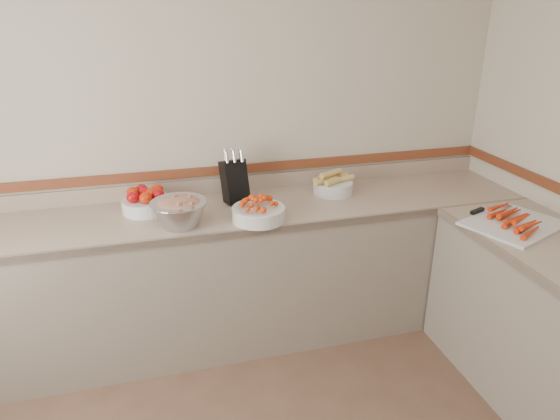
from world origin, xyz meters
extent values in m
plane|color=#BDB19C|center=(0.00, 2.00, 1.30)|extent=(4.00, 0.00, 4.00)
cube|color=gray|center=(0.00, 1.68, 0.88)|extent=(4.00, 0.65, 0.04)
cube|color=gray|center=(0.00, 1.68, 0.43)|extent=(4.00, 0.63, 0.86)
cube|color=#7B6752|center=(0.00, 1.36, 0.88)|extent=(4.00, 0.02, 0.04)
cube|color=gray|center=(0.00, 1.99, 0.95)|extent=(4.00, 0.02, 0.10)
cube|color=brown|center=(0.00, 1.99, 1.05)|extent=(4.00, 0.02, 0.06)
cube|color=black|center=(0.18, 1.80, 1.03)|extent=(0.18, 0.20, 0.28)
cylinder|color=silver|center=(0.13, 1.77, 1.20)|extent=(0.03, 0.04, 0.07)
cylinder|color=silver|center=(0.18, 1.77, 1.20)|extent=(0.03, 0.04, 0.07)
cylinder|color=silver|center=(0.22, 1.77, 1.20)|extent=(0.03, 0.04, 0.07)
cylinder|color=silver|center=(0.13, 1.80, 1.20)|extent=(0.03, 0.04, 0.07)
cylinder|color=silver|center=(0.18, 1.80, 1.20)|extent=(0.03, 0.04, 0.07)
cylinder|color=silver|center=(0.22, 1.80, 1.20)|extent=(0.03, 0.04, 0.07)
cylinder|color=silver|center=(0.13, 1.83, 1.20)|extent=(0.03, 0.04, 0.07)
cylinder|color=silver|center=(0.18, 1.83, 1.20)|extent=(0.03, 0.04, 0.07)
cylinder|color=silver|center=(0.22, 1.83, 1.20)|extent=(0.03, 0.04, 0.07)
cylinder|color=silver|center=(-0.36, 1.78, 0.94)|extent=(0.29, 0.29, 0.08)
torus|color=silver|center=(-0.36, 1.78, 0.97)|extent=(0.29, 0.29, 0.01)
cylinder|color=white|center=(-0.36, 1.78, 0.97)|extent=(0.25, 0.25, 0.01)
ellipsoid|color=#B1070C|center=(-0.44, 1.74, 1.01)|extent=(0.08, 0.08, 0.07)
ellipsoid|color=red|center=(-0.36, 1.71, 1.01)|extent=(0.08, 0.08, 0.07)
ellipsoid|color=#B1070C|center=(-0.29, 1.75, 1.01)|extent=(0.08, 0.08, 0.07)
ellipsoid|color=red|center=(-0.44, 1.83, 1.01)|extent=(0.08, 0.08, 0.07)
ellipsoid|color=#B1070C|center=(-0.36, 1.80, 1.01)|extent=(0.08, 0.08, 0.07)
ellipsoid|color=red|center=(-0.29, 1.84, 1.01)|extent=(0.08, 0.08, 0.07)
ellipsoid|color=#B1070C|center=(-0.38, 1.86, 1.01)|extent=(0.08, 0.08, 0.07)
ellipsoid|color=red|center=(-0.33, 1.78, 1.01)|extent=(0.08, 0.08, 0.07)
cylinder|color=silver|center=(0.25, 1.47, 0.94)|extent=(0.30, 0.30, 0.08)
torus|color=silver|center=(0.25, 1.47, 0.97)|extent=(0.31, 0.31, 0.01)
cylinder|color=white|center=(0.25, 1.47, 0.97)|extent=(0.27, 0.27, 0.01)
sphere|color=red|center=(0.23, 1.39, 1.01)|extent=(0.03, 0.03, 0.03)
sphere|color=red|center=(0.23, 1.51, 1.02)|extent=(0.03, 0.03, 0.03)
sphere|color=red|center=(0.28, 1.39, 1.01)|extent=(0.03, 0.03, 0.03)
sphere|color=red|center=(0.26, 1.47, 1.04)|extent=(0.03, 0.03, 0.03)
sphere|color=red|center=(0.26, 1.44, 1.03)|extent=(0.03, 0.03, 0.03)
sphere|color=red|center=(0.26, 1.51, 1.03)|extent=(0.03, 0.03, 0.03)
sphere|color=red|center=(0.27, 1.49, 1.03)|extent=(0.03, 0.03, 0.03)
sphere|color=red|center=(0.21, 1.37, 1.00)|extent=(0.03, 0.03, 0.03)
sphere|color=red|center=(0.34, 1.54, 1.00)|extent=(0.03, 0.03, 0.03)
sphere|color=red|center=(0.18, 1.39, 1.00)|extent=(0.03, 0.03, 0.03)
sphere|color=red|center=(0.23, 1.47, 1.04)|extent=(0.03, 0.03, 0.03)
sphere|color=red|center=(0.25, 1.44, 1.03)|extent=(0.03, 0.03, 0.03)
sphere|color=red|center=(0.22, 1.50, 1.03)|extent=(0.03, 0.03, 0.03)
sphere|color=red|center=(0.24, 1.40, 1.02)|extent=(0.03, 0.03, 0.03)
sphere|color=red|center=(0.27, 1.46, 1.03)|extent=(0.03, 0.03, 0.03)
sphere|color=red|center=(0.23, 1.46, 1.04)|extent=(0.03, 0.03, 0.03)
sphere|color=red|center=(0.17, 1.49, 1.01)|extent=(0.03, 0.03, 0.03)
sphere|color=red|center=(0.23, 1.42, 1.02)|extent=(0.03, 0.03, 0.03)
sphere|color=red|center=(0.21, 1.44, 1.02)|extent=(0.03, 0.03, 0.03)
sphere|color=red|center=(0.25, 1.54, 1.01)|extent=(0.03, 0.03, 0.03)
sphere|color=red|center=(0.30, 1.48, 1.03)|extent=(0.03, 0.03, 0.03)
sphere|color=red|center=(0.26, 1.54, 1.01)|extent=(0.03, 0.03, 0.03)
sphere|color=red|center=(0.23, 1.53, 1.02)|extent=(0.03, 0.03, 0.03)
sphere|color=red|center=(0.27, 1.44, 1.03)|extent=(0.03, 0.03, 0.03)
sphere|color=red|center=(0.20, 1.42, 1.02)|extent=(0.03, 0.03, 0.03)
sphere|color=red|center=(0.27, 1.48, 1.04)|extent=(0.03, 0.03, 0.03)
sphere|color=red|center=(0.26, 1.51, 1.04)|extent=(0.03, 0.03, 0.03)
sphere|color=red|center=(0.32, 1.55, 1.00)|extent=(0.03, 0.03, 0.03)
sphere|color=red|center=(0.35, 1.44, 1.00)|extent=(0.03, 0.03, 0.03)
sphere|color=red|center=(0.26, 1.47, 1.04)|extent=(0.03, 0.03, 0.03)
cylinder|color=silver|center=(0.83, 1.78, 0.94)|extent=(0.26, 0.26, 0.08)
torus|color=silver|center=(0.83, 1.78, 0.97)|extent=(0.26, 0.26, 0.01)
cylinder|color=tan|center=(0.77, 1.76, 1.00)|extent=(0.18, 0.10, 0.04)
cylinder|color=tan|center=(0.83, 1.74, 1.00)|extent=(0.17, 0.12, 0.04)
cylinder|color=tan|center=(0.88, 1.77, 1.00)|extent=(0.18, 0.08, 0.04)
cylinder|color=tan|center=(0.78, 1.81, 1.00)|extent=(0.18, 0.11, 0.04)
cylinder|color=tan|center=(0.86, 1.82, 1.00)|extent=(0.18, 0.06, 0.04)
cylinder|color=tan|center=(0.81, 1.78, 1.04)|extent=(0.17, 0.11, 0.04)
cylinder|color=#B2B2BA|center=(-0.19, 1.50, 0.97)|extent=(0.32, 0.32, 0.15)
torus|color=#B2B2BA|center=(-0.19, 1.50, 1.04)|extent=(0.32, 0.32, 0.01)
ellipsoid|color=#A51248|center=(-0.19, 1.50, 1.03)|extent=(0.26, 0.26, 0.08)
cube|color=#A51248|center=(-0.23, 1.44, 1.05)|extent=(0.02, 0.02, 0.02)
cube|color=#91AA52|center=(-0.20, 1.53, 1.07)|extent=(0.03, 0.03, 0.02)
cube|color=#A51248|center=(-0.19, 1.49, 1.06)|extent=(0.03, 0.03, 0.02)
cube|color=#91AA52|center=(-0.19, 1.42, 1.07)|extent=(0.03, 0.03, 0.02)
cube|color=#A51248|center=(-0.19, 1.50, 1.06)|extent=(0.02, 0.02, 0.02)
cube|color=#91AA52|center=(-0.13, 1.51, 1.07)|extent=(0.03, 0.03, 0.02)
cube|color=#A51248|center=(-0.15, 1.46, 1.06)|extent=(0.03, 0.03, 0.02)
cube|color=#91AA52|center=(-0.14, 1.50, 1.05)|extent=(0.02, 0.02, 0.02)
cube|color=#A51248|center=(-0.19, 1.51, 1.06)|extent=(0.03, 0.03, 0.02)
cube|color=#91AA52|center=(-0.14, 1.55, 1.05)|extent=(0.03, 0.03, 0.02)
cube|color=#A51248|center=(-0.12, 1.43, 1.06)|extent=(0.03, 0.03, 0.02)
cube|color=#91AA52|center=(-0.13, 1.57, 1.05)|extent=(0.02, 0.02, 0.02)
cube|color=#A51248|center=(-0.25, 1.55, 1.05)|extent=(0.03, 0.03, 0.02)
cube|color=#91AA52|center=(-0.21, 1.53, 1.07)|extent=(0.03, 0.03, 0.02)
cube|color=silver|center=(1.63, 1.02, 0.91)|extent=(0.63, 0.56, 0.02)
cone|color=red|center=(1.63, 0.86, 0.93)|extent=(0.20, 0.10, 0.03)
cone|color=red|center=(1.63, 0.89, 0.96)|extent=(0.20, 0.10, 0.03)
cone|color=red|center=(1.63, 0.92, 0.93)|extent=(0.20, 0.10, 0.03)
cone|color=red|center=(1.63, 0.95, 0.93)|extent=(0.20, 0.10, 0.03)
cone|color=red|center=(1.63, 0.98, 0.96)|extent=(0.20, 0.10, 0.03)
cone|color=red|center=(1.63, 1.01, 0.93)|extent=(0.20, 0.10, 0.03)
cone|color=red|center=(1.63, 1.04, 0.93)|extent=(0.20, 0.10, 0.03)
cone|color=red|center=(1.63, 1.07, 0.96)|extent=(0.20, 0.10, 0.03)
cone|color=red|center=(1.63, 1.10, 0.93)|extent=(0.20, 0.10, 0.03)
cone|color=red|center=(1.63, 1.13, 0.93)|extent=(0.20, 0.10, 0.03)
cone|color=red|center=(1.63, 1.16, 0.96)|extent=(0.20, 0.10, 0.03)
cube|color=silver|center=(1.67, 1.20, 0.92)|extent=(0.21, 0.12, 0.00)
cube|color=black|center=(1.52, 1.20, 0.93)|extent=(0.11, 0.06, 0.02)
camera|label=1|loc=(-0.32, -1.11, 2.05)|focal=32.00mm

